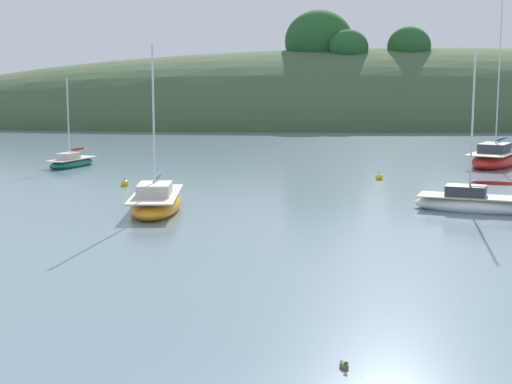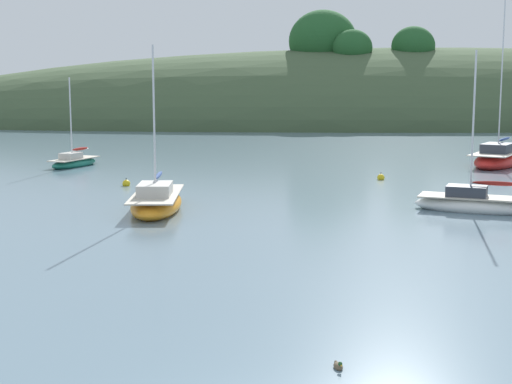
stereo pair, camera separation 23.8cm
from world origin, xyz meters
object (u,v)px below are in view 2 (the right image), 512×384
(mooring_buoy_inner, at_px, (381,178))
(sailboat_blue_center, at_px, (74,162))
(sailboat_red_portside, at_px, (156,202))
(sailboat_white_near, at_px, (499,159))
(mooring_buoy_channel, at_px, (126,184))
(duck_straggler, at_px, (338,366))
(sailboat_grey_yawl, at_px, (475,203))

(mooring_buoy_inner, bearing_deg, sailboat_blue_center, 160.31)
(sailboat_red_portside, height_order, sailboat_blue_center, sailboat_red_portside)
(sailboat_white_near, distance_m, sailboat_blue_center, 29.30)
(mooring_buoy_channel, relative_size, duck_straggler, 1.27)
(mooring_buoy_channel, bearing_deg, sailboat_grey_yawl, -26.19)
(mooring_buoy_channel, bearing_deg, sailboat_white_near, 21.78)
(mooring_buoy_channel, distance_m, duck_straggler, 28.55)
(sailboat_red_portside, relative_size, sailboat_white_near, 0.66)
(sailboat_red_portside, relative_size, mooring_buoy_channel, 14.23)
(sailboat_white_near, relative_size, duck_straggler, 27.23)
(sailboat_grey_yawl, xyz_separation_m, mooring_buoy_channel, (-17.16, 8.44, -0.23))
(sailboat_red_portside, relative_size, sailboat_blue_center, 1.24)
(sailboat_white_near, xyz_separation_m, mooring_buoy_inner, (-9.48, -7.32, -0.35))
(mooring_buoy_channel, bearing_deg, sailboat_blue_center, 118.03)
(sailboat_grey_yawl, relative_size, mooring_buoy_inner, 13.76)
(mooring_buoy_inner, distance_m, duck_straggler, 30.21)
(mooring_buoy_inner, bearing_deg, sailboat_red_portside, -139.28)
(mooring_buoy_channel, relative_size, mooring_buoy_inner, 1.00)
(sailboat_white_near, height_order, mooring_buoy_channel, sailboat_white_near)
(sailboat_red_portside, xyz_separation_m, sailboat_white_near, (21.62, 17.77, 0.08))
(sailboat_white_near, bearing_deg, sailboat_grey_yawl, -111.37)
(sailboat_red_portside, distance_m, sailboat_blue_center, 19.15)
(sailboat_white_near, bearing_deg, mooring_buoy_inner, -142.33)
(sailboat_grey_yawl, bearing_deg, sailboat_blue_center, 141.11)
(sailboat_red_portside, height_order, sailboat_white_near, sailboat_white_near)
(sailboat_blue_center, bearing_deg, sailboat_grey_yawl, -38.89)
(sailboat_blue_center, bearing_deg, mooring_buoy_channel, -61.97)
(sailboat_blue_center, relative_size, mooring_buoy_inner, 11.49)
(sailboat_blue_center, xyz_separation_m, sailboat_grey_yawl, (22.20, -17.90, 0.04))
(sailboat_grey_yawl, distance_m, mooring_buoy_channel, 19.13)
(duck_straggler, bearing_deg, mooring_buoy_channel, 107.63)
(sailboat_red_portside, bearing_deg, sailboat_blue_center, 113.64)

